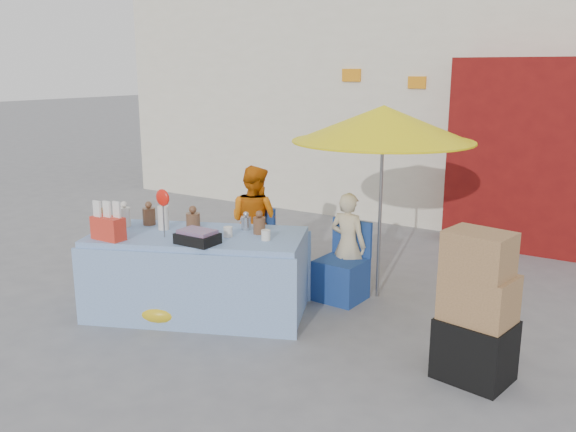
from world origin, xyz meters
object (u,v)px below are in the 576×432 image
Objects in this scene: chair_left at (248,258)px; chair_right at (342,277)px; vendor_beige at (348,245)px; box_stack at (477,313)px; market_table at (198,272)px; vendor_orange at (254,222)px; umbrella at (383,125)px.

chair_left and chair_right have the same top height.
vendor_beige is at bearing 93.92° from chair_right.
box_stack reaches higher than vendor_beige.
market_table is at bearing -177.47° from box_stack.
chair_right is (1.25, 0.00, 0.00)m from chair_left.
vendor_orange is 1.16× the size of vendor_beige.
chair_left is 0.41× the size of umbrella.
vendor_orange is 3.18m from box_stack.
market_table is 2.83× the size of chair_right.
market_table is 1.29m from vendor_orange.
umbrella reaches higher than market_table.
chair_left is at bearing 9.65° from vendor_beige.
vendor_orange is at bearing 159.10° from box_stack.
chair_left is 0.69× the size of box_stack.
chair_right is 1.69m from umbrella.
chair_left is at bearing -169.60° from umbrella.
box_stack is (1.42, -1.28, -1.32)m from umbrella.
umbrella is at bearing 137.85° from box_stack.
vendor_beige is (1.25, 0.13, 0.33)m from chair_left.
chair_right is 0.41× the size of umbrella.
market_table is 2.83× the size of chair_left.
market_table reaches higher than chair_right.
vendor_beige is 0.94× the size of box_stack.
vendor_orange is (-0.18, 1.26, 0.24)m from market_table.
umbrella is 1.69× the size of box_stack.
market_table is 2.07× the size of vendor_beige.
market_table is 2.80m from box_stack.
market_table is at bearing -77.51° from chair_left.
chair_right is 0.35m from vendor_beige.
market_table reaches higher than box_stack.
chair_right is at bearing 23.30° from market_table.
chair_left is 1.30m from vendor_beige.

